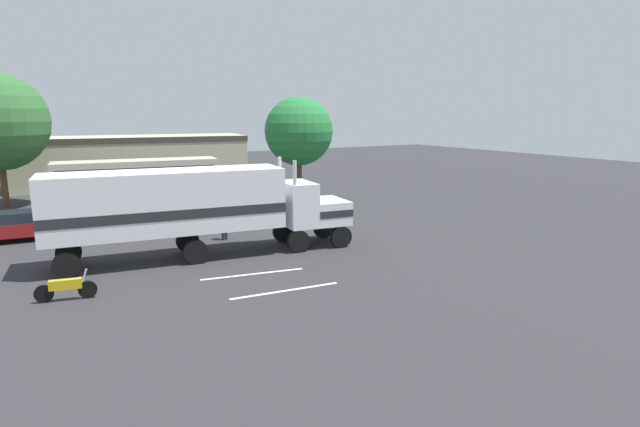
{
  "coord_description": "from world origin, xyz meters",
  "views": [
    {
      "loc": [
        -12.97,
        -22.94,
        6.77
      ],
      "look_at": [
        0.39,
        -0.52,
        1.6
      ],
      "focal_mm": 29.05,
      "sensor_mm": 36.0,
      "label": 1
    }
  ],
  "objects_px": {
    "parked_bus": "(138,179)",
    "motorcycle": "(66,288)",
    "tree_left": "(299,132)",
    "parked_car": "(17,226)",
    "person_bystander": "(224,223)",
    "semi_truck": "(192,205)"
  },
  "relations": [
    {
      "from": "semi_truck",
      "to": "tree_left",
      "type": "relative_size",
      "value": 1.83
    },
    {
      "from": "parked_bus",
      "to": "person_bystander",
      "type": "bearing_deg",
      "value": -81.28
    },
    {
      "from": "semi_truck",
      "to": "parked_bus",
      "type": "xyz_separation_m",
      "value": [
        0.58,
        14.62,
        -0.46
      ]
    },
    {
      "from": "person_bystander",
      "to": "motorcycle",
      "type": "height_order",
      "value": "person_bystander"
    },
    {
      "from": "parked_car",
      "to": "person_bystander",
      "type": "bearing_deg",
      "value": -29.76
    },
    {
      "from": "person_bystander",
      "to": "motorcycle",
      "type": "xyz_separation_m",
      "value": [
        -8.16,
        -5.69,
        -0.41
      ]
    },
    {
      "from": "person_bystander",
      "to": "parked_bus",
      "type": "distance_m",
      "value": 12.31
    },
    {
      "from": "semi_truck",
      "to": "person_bystander",
      "type": "distance_m",
      "value": 3.86
    },
    {
      "from": "semi_truck",
      "to": "motorcycle",
      "type": "relative_size",
      "value": 6.89
    },
    {
      "from": "semi_truck",
      "to": "parked_bus",
      "type": "distance_m",
      "value": 14.64
    },
    {
      "from": "semi_truck",
      "to": "parked_car",
      "type": "distance_m",
      "value": 10.79
    },
    {
      "from": "parked_bus",
      "to": "motorcycle",
      "type": "height_order",
      "value": "parked_bus"
    },
    {
      "from": "parked_car",
      "to": "tree_left",
      "type": "relative_size",
      "value": 0.57
    },
    {
      "from": "semi_truck",
      "to": "person_bystander",
      "type": "relative_size",
      "value": 8.81
    },
    {
      "from": "parked_bus",
      "to": "motorcycle",
      "type": "relative_size",
      "value": 5.39
    },
    {
      "from": "parked_bus",
      "to": "motorcycle",
      "type": "distance_m",
      "value": 18.95
    },
    {
      "from": "parked_bus",
      "to": "motorcycle",
      "type": "xyz_separation_m",
      "value": [
        -6.31,
        -17.8,
        -1.58
      ]
    },
    {
      "from": "parked_car",
      "to": "motorcycle",
      "type": "xyz_separation_m",
      "value": [
        1.36,
        -11.13,
        -0.33
      ]
    },
    {
      "from": "semi_truck",
      "to": "parked_bus",
      "type": "height_order",
      "value": "semi_truck"
    },
    {
      "from": "person_bystander",
      "to": "motorcycle",
      "type": "bearing_deg",
      "value": -145.15
    },
    {
      "from": "parked_bus",
      "to": "tree_left",
      "type": "height_order",
      "value": "tree_left"
    },
    {
      "from": "semi_truck",
      "to": "tree_left",
      "type": "distance_m",
      "value": 15.94
    }
  ]
}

